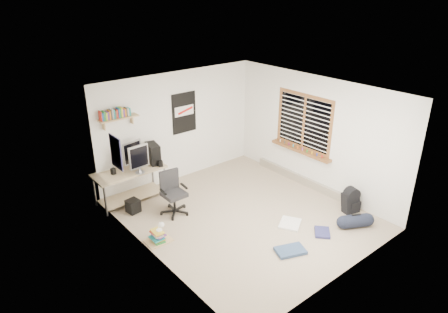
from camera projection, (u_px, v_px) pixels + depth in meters
floor at (245, 216)px, 7.87m from camera, size 4.00×4.50×0.01m
ceiling at (248, 91)px, 6.87m from camera, size 4.00×4.50×0.01m
back_wall at (179, 127)px, 8.97m from camera, size 4.00×0.01×2.50m
left_wall at (151, 191)px, 6.21m from camera, size 0.01×4.50×2.50m
right_wall at (315, 134)px, 8.54m from camera, size 0.01×4.50×2.50m
desk at (131, 185)px, 8.30m from camera, size 1.50×0.72×0.67m
monitor_left at (133, 159)px, 8.17m from camera, size 0.45×0.19×0.48m
monitor_right at (139, 164)px, 7.96m from camera, size 0.44×0.13×0.47m
pc_tower at (153, 154)px, 8.43m from camera, size 0.29×0.47×0.45m
keyboard at (132, 174)px, 8.03m from camera, size 0.39×0.14×0.02m
speaker_left at (113, 172)px, 7.97m from camera, size 0.10×0.10×0.16m
speaker_right at (161, 164)px, 8.30m from camera, size 0.10×0.10×0.16m
office_chair at (174, 191)px, 7.77m from camera, size 0.64×0.64×0.88m
wall_shelf at (119, 118)px, 7.83m from camera, size 0.80×0.22×0.24m
poster_back_wall at (184, 113)px, 8.92m from camera, size 0.62×0.03×0.92m
poster_left_wall at (116, 152)px, 6.97m from camera, size 0.02×0.42×0.60m
window at (303, 122)px, 8.64m from camera, size 0.10×1.50×1.26m
baseboard_heater at (299, 178)px, 9.18m from camera, size 0.08×2.50×0.18m
backpack at (350, 202)px, 7.95m from camera, size 0.37×0.33×0.42m
duffel_bag at (355, 220)px, 7.46m from camera, size 0.34×0.34×0.50m
tshirt at (290, 224)px, 7.58m from camera, size 0.56×0.54×0.04m
jeans_a at (290, 251)px, 6.80m from camera, size 0.58×0.48×0.05m
jeans_b at (322, 232)px, 7.30m from camera, size 0.44×0.43×0.04m
book_stack at (158, 234)px, 7.04m from camera, size 0.50×0.43×0.31m
desk_lamp at (159, 223)px, 6.95m from camera, size 0.14×0.20×0.18m
subwoofer at (133, 206)px, 7.94m from camera, size 0.27×0.27×0.26m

